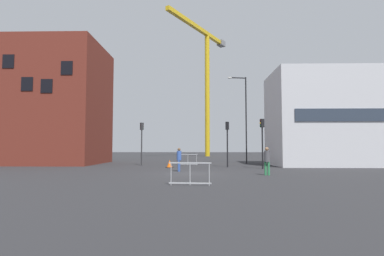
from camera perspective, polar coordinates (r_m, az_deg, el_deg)
ground at (r=20.78m, az=-0.34°, el=-8.54°), size 160.00×160.00×0.00m
brick_building at (r=35.75m, az=-23.75°, el=4.04°), size 9.25×8.99×12.68m
office_block at (r=33.01m, az=26.39°, el=1.56°), size 13.63×7.10×9.06m
construction_crane at (r=58.66m, az=2.60°, el=10.66°), size 10.93×17.96×24.04m
streetlamp_tall at (r=33.36m, az=9.77°, el=2.73°), size 2.05×0.46×9.39m
traffic_light_median at (r=27.17m, az=6.65°, el=-1.63°), size 0.34×0.39×4.03m
traffic_light_crosswalk at (r=25.66m, az=13.05°, el=-1.34°), size 0.39×0.31×4.11m
traffic_light_near at (r=29.99m, az=-9.41°, el=-1.64°), size 0.37×0.37×4.15m
pedestrian_walking at (r=20.02m, az=13.89°, el=-5.64°), size 0.34×0.34×1.78m
pedestrian_waiting at (r=22.44m, az=-2.45°, el=-5.60°), size 0.34×0.34×1.72m
safety_barrier_right_run at (r=30.00m, az=-0.78°, el=-5.92°), size 1.89×0.18×1.08m
safety_barrier_rear at (r=14.46m, az=-0.38°, el=-8.50°), size 2.01×0.21×1.08m
traffic_cone_by_barrier at (r=26.69m, az=-4.24°, el=-6.75°), size 0.66×0.66×0.66m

